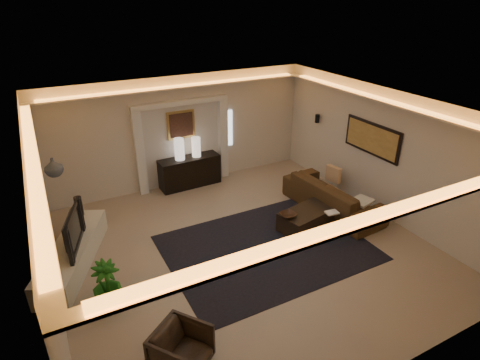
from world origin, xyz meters
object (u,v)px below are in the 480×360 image
console (190,172)px  coffee_table (307,220)px  armchair (181,350)px  sofa (333,196)px

console → coffee_table: console is taller
console → coffee_table: bearing=-67.0°
console → coffee_table: 3.54m
console → armchair: console is taller
sofa → armchair: (-4.71, -2.50, -0.05)m
console → armchair: (-2.20, -5.33, -0.08)m
coffee_table → armchair: bearing=-161.0°
console → coffee_table: (1.49, -3.20, -0.20)m
armchair → sofa: bearing=-8.5°
coffee_table → armchair: size_ratio=1.73×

